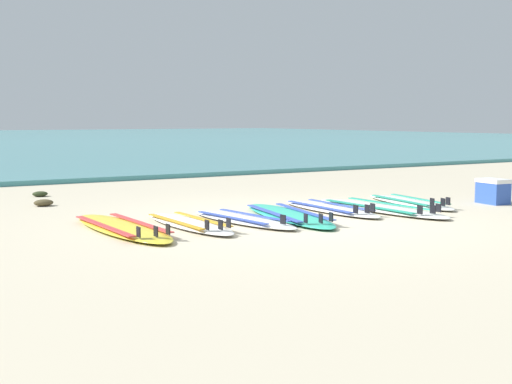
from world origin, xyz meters
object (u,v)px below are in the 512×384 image
object	(u,v)px
surfboard_5	(380,208)
surfboard_3	(288,215)
surfboard_6	(409,202)
surfboard_0	(122,227)
surfboard_1	(189,223)
surfboard_4	(330,209)
cooler_box	(493,191)
surfboard_2	(243,219)

from	to	relation	value
surfboard_5	surfboard_3	bearing A→B (deg)	177.69
surfboard_6	surfboard_0	bearing A→B (deg)	-179.20
surfboard_0	surfboard_6	bearing A→B (deg)	0.80
surfboard_0	surfboard_1	bearing A→B (deg)	-8.69
surfboard_0	surfboard_1	xyz separation A→B (m)	(0.80, -0.12, 0.00)
surfboard_1	surfboard_4	distance (m)	2.28
surfboard_4	surfboard_5	bearing A→B (deg)	-25.17
surfboard_1	cooler_box	bearing A→B (deg)	-4.49
surfboard_1	surfboard_5	size ratio (longest dim) A/B	0.79
surfboard_4	surfboard_5	world-z (taller)	same
surfboard_2	surfboard_5	size ratio (longest dim) A/B	0.79
surfboard_0	surfboard_2	size ratio (longest dim) A/B	1.23
surfboard_5	surfboard_6	distance (m)	0.87
surfboard_1	surfboard_3	xyz separation A→B (m)	(1.41, -0.03, -0.00)
cooler_box	surfboard_2	bearing A→B (deg)	175.48
surfboard_4	surfboard_6	world-z (taller)	same
surfboard_3	surfboard_5	xyz separation A→B (m)	(1.50, -0.06, -0.00)
surfboard_3	surfboard_6	xyz separation A→B (m)	(2.33, 0.22, 0.00)
surfboard_1	surfboard_2	bearing A→B (deg)	-4.30
cooler_box	surfboard_3	bearing A→B (deg)	174.22
surfboard_2	surfboard_3	bearing A→B (deg)	1.81
surfboard_2	surfboard_6	size ratio (longest dim) A/B	0.98
surfboard_0	surfboard_5	bearing A→B (deg)	-3.30
surfboard_2	surfboard_4	distance (m)	1.57
surfboard_0	surfboard_3	xyz separation A→B (m)	(2.21, -0.15, 0.00)
surfboard_0	surfboard_5	distance (m)	3.72
surfboard_6	surfboard_3	bearing A→B (deg)	-174.70
surfboard_2	surfboard_3	distance (m)	0.70
surfboard_1	surfboard_3	distance (m)	1.41
surfboard_4	surfboard_5	distance (m)	0.72
surfboard_1	surfboard_2	world-z (taller)	same
surfboard_2	surfboard_5	bearing A→B (deg)	-1.01
surfboard_1	cooler_box	world-z (taller)	cooler_box
surfboard_2	surfboard_6	xyz separation A→B (m)	(3.03, 0.24, 0.00)
surfboard_5	surfboard_4	bearing A→B (deg)	154.83
cooler_box	surfboard_6	bearing A→B (deg)	153.92
surfboard_0	surfboard_6	world-z (taller)	same
surfboard_3	surfboard_5	size ratio (longest dim) A/B	0.98
surfboard_3	surfboard_1	bearing A→B (deg)	178.72
surfboard_1	surfboard_3	size ratio (longest dim) A/B	0.81
surfboard_3	surfboard_2	bearing A→B (deg)	-178.19
surfboard_0	surfboard_2	world-z (taller)	same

